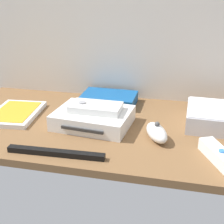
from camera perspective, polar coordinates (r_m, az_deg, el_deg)
The scene contains 10 objects.
ground_plane at distance 90.45cm, azimuth 0.00°, elevation -2.92°, with size 100.00×48.00×2.00cm, color brown.
back_wall at distance 105.75cm, azimuth 3.09°, elevation 19.40°, with size 110.00×1.20×64.00cm, color silver.
game_console at distance 89.18cm, azimuth -3.48°, elevation -1.09°, with size 22.46×18.03×4.40cm.
mini_computer at distance 93.47cm, azimuth 18.78°, elevation -0.88°, with size 17.65×17.65×5.30cm.
game_case at distance 100.24cm, azimuth -17.36°, elevation -0.25°, with size 15.21×20.12×1.56cm.
network_router at distance 104.88cm, azimuth -0.56°, elevation 2.42°, with size 18.23×12.65×3.40cm.
remote_wand at distance 75.26cm, azimuth 19.40°, elevation -7.90°, with size 9.58×14.92×3.40cm.
remote_nunchuk at distance 81.81cm, azimuth 8.21°, elevation -3.74°, with size 8.34×10.92×5.10cm.
remote_classic_pad at distance 87.91cm, azimuth -3.01°, elevation 0.83°, with size 14.55×8.27×2.40cm.
sensor_bar at distance 75.67cm, azimuth -10.34°, elevation -7.39°, with size 24.00×1.80×1.40cm, color black.
Camera 1 is at (17.80, -79.45, 38.41)cm, focal length 49.70 mm.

